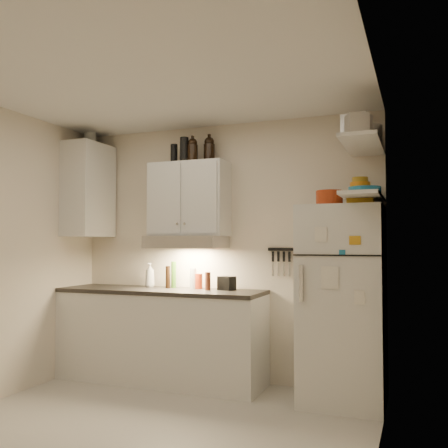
% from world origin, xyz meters
% --- Properties ---
extents(floor, '(3.20, 3.00, 0.02)m').
position_xyz_m(floor, '(0.00, 0.00, -0.01)').
color(floor, '#BBB6AC').
rests_on(floor, ground).
extents(ceiling, '(3.20, 3.00, 0.02)m').
position_xyz_m(ceiling, '(0.00, 0.00, 2.61)').
color(ceiling, white).
rests_on(ceiling, ground).
extents(back_wall, '(3.20, 0.02, 2.60)m').
position_xyz_m(back_wall, '(0.00, 1.51, 1.30)').
color(back_wall, beige).
rests_on(back_wall, ground).
extents(right_wall, '(0.02, 3.00, 2.60)m').
position_xyz_m(right_wall, '(1.61, 0.00, 1.30)').
color(right_wall, beige).
rests_on(right_wall, ground).
extents(base_cabinet, '(2.10, 0.60, 0.88)m').
position_xyz_m(base_cabinet, '(-0.55, 1.20, 0.44)').
color(base_cabinet, silver).
rests_on(base_cabinet, floor).
extents(countertop, '(2.10, 0.62, 0.04)m').
position_xyz_m(countertop, '(-0.55, 1.20, 0.90)').
color(countertop, '#282523').
rests_on(countertop, base_cabinet).
extents(upper_cabinet, '(0.80, 0.33, 0.75)m').
position_xyz_m(upper_cabinet, '(-0.30, 1.33, 1.83)').
color(upper_cabinet, silver).
rests_on(upper_cabinet, back_wall).
extents(side_cabinet, '(0.33, 0.55, 1.00)m').
position_xyz_m(side_cabinet, '(-1.44, 1.20, 1.95)').
color(side_cabinet, silver).
rests_on(side_cabinet, left_wall).
extents(range_hood, '(0.76, 0.46, 0.12)m').
position_xyz_m(range_hood, '(-0.30, 1.27, 1.39)').
color(range_hood, silver).
rests_on(range_hood, back_wall).
extents(fridge, '(0.70, 0.68, 1.70)m').
position_xyz_m(fridge, '(1.25, 1.16, 0.85)').
color(fridge, silver).
rests_on(fridge, floor).
extents(shelf_hi, '(0.30, 0.95, 0.03)m').
position_xyz_m(shelf_hi, '(1.45, 1.02, 2.20)').
color(shelf_hi, silver).
rests_on(shelf_hi, right_wall).
extents(shelf_lo, '(0.30, 0.95, 0.03)m').
position_xyz_m(shelf_lo, '(1.45, 1.02, 1.76)').
color(shelf_lo, silver).
rests_on(shelf_lo, right_wall).
extents(knife_strip, '(0.42, 0.02, 0.03)m').
position_xyz_m(knife_strip, '(0.70, 1.49, 1.32)').
color(knife_strip, black).
rests_on(knife_strip, back_wall).
extents(dutch_oven, '(0.26, 0.26, 0.13)m').
position_xyz_m(dutch_oven, '(1.16, 1.08, 1.77)').
color(dutch_oven, '#AA3413').
rests_on(dutch_oven, fridge).
extents(book_stack, '(0.22, 0.27, 0.09)m').
position_xyz_m(book_stack, '(1.43, 1.03, 1.74)').
color(book_stack, orange).
rests_on(book_stack, fridge).
extents(spice_jar, '(0.08, 0.08, 0.10)m').
position_xyz_m(spice_jar, '(1.22, 1.06, 1.75)').
color(spice_jar, silver).
rests_on(spice_jar, fridge).
extents(stock_pot, '(0.34, 0.34, 0.20)m').
position_xyz_m(stock_pot, '(1.45, 1.28, 2.31)').
color(stock_pot, silver).
rests_on(stock_pot, shelf_hi).
extents(tin_a, '(0.25, 0.23, 0.21)m').
position_xyz_m(tin_a, '(1.41, 0.90, 2.32)').
color(tin_a, '#AAAAAD').
rests_on(tin_a, shelf_hi).
extents(tin_b, '(0.20, 0.20, 0.15)m').
position_xyz_m(tin_b, '(1.44, 0.67, 2.29)').
color(tin_b, '#AAAAAD').
rests_on(tin_b, shelf_hi).
extents(bowl_teal, '(0.22, 0.22, 0.09)m').
position_xyz_m(bowl_teal, '(1.42, 1.30, 1.82)').
color(bowl_teal, teal).
rests_on(bowl_teal, shelf_lo).
extents(bowl_orange, '(0.18, 0.18, 0.05)m').
position_xyz_m(bowl_orange, '(1.39, 1.29, 1.89)').
color(bowl_orange, orange).
rests_on(bowl_orange, bowl_teal).
extents(bowl_yellow, '(0.14, 0.14, 0.04)m').
position_xyz_m(bowl_yellow, '(1.39, 1.29, 1.94)').
color(bowl_yellow, '#B98C20').
rests_on(bowl_yellow, bowl_orange).
extents(plates, '(0.34, 0.34, 0.07)m').
position_xyz_m(plates, '(1.46, 0.99, 1.81)').
color(plates, teal).
rests_on(plates, shelf_lo).
extents(growler_a, '(0.13, 0.13, 0.25)m').
position_xyz_m(growler_a, '(-0.24, 1.28, 2.32)').
color(growler_a, black).
rests_on(growler_a, upper_cabinet).
extents(growler_b, '(0.13, 0.13, 0.27)m').
position_xyz_m(growler_b, '(-0.10, 1.39, 2.33)').
color(growler_b, black).
rests_on(growler_b, upper_cabinet).
extents(thermos_a, '(0.10, 0.10, 0.25)m').
position_xyz_m(thermos_a, '(-0.33, 1.27, 2.33)').
color(thermos_a, black).
rests_on(thermos_a, upper_cabinet).
extents(thermos_b, '(0.09, 0.09, 0.21)m').
position_xyz_m(thermos_b, '(-0.49, 1.36, 2.30)').
color(thermos_b, black).
rests_on(thermos_b, upper_cabinet).
extents(side_jar, '(0.16, 0.16, 0.18)m').
position_xyz_m(side_jar, '(-1.49, 1.29, 2.54)').
color(side_jar, silver).
rests_on(side_jar, side_cabinet).
extents(soap_bottle, '(0.11, 0.11, 0.28)m').
position_xyz_m(soap_bottle, '(-0.76, 1.35, 1.06)').
color(soap_bottle, silver).
rests_on(soap_bottle, countertop).
extents(pepper_mill, '(0.06, 0.06, 0.18)m').
position_xyz_m(pepper_mill, '(-0.05, 1.24, 1.01)').
color(pepper_mill, brown).
rests_on(pepper_mill, countertop).
extents(oil_bottle, '(0.06, 0.06, 0.27)m').
position_xyz_m(oil_bottle, '(-0.48, 1.35, 1.06)').
color(oil_bottle, '#336018').
rests_on(oil_bottle, countertop).
extents(vinegar_bottle, '(0.06, 0.06, 0.23)m').
position_xyz_m(vinegar_bottle, '(-0.52, 1.30, 1.03)').
color(vinegar_bottle, black).
rests_on(vinegar_bottle, countertop).
extents(clear_bottle, '(0.08, 0.08, 0.21)m').
position_xyz_m(clear_bottle, '(-0.26, 1.35, 1.02)').
color(clear_bottle, silver).
rests_on(clear_bottle, countertop).
extents(red_jar, '(0.10, 0.10, 0.15)m').
position_xyz_m(red_jar, '(-0.20, 1.35, 1.00)').
color(red_jar, '#AA3413').
rests_on(red_jar, countertop).
extents(caddy, '(0.18, 0.16, 0.13)m').
position_xyz_m(caddy, '(0.11, 1.33, 0.99)').
color(caddy, black).
rests_on(caddy, countertop).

